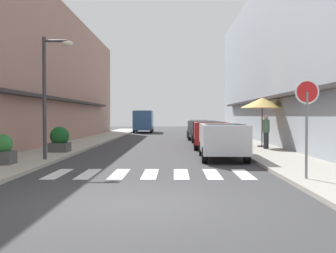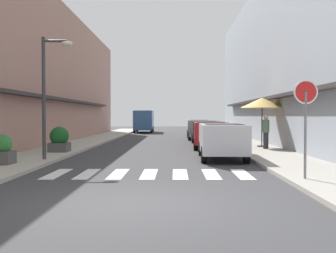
{
  "view_description": "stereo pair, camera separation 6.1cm",
  "coord_description": "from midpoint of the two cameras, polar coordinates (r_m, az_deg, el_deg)",
  "views": [
    {
      "loc": [
        0.72,
        -8.05,
        1.79
      ],
      "look_at": [
        0.34,
        17.76,
        1.11
      ],
      "focal_mm": 42.45,
      "sensor_mm": 36.0,
      "label": 1
    },
    {
      "loc": [
        0.79,
        -8.05,
        1.79
      ],
      "look_at": [
        0.34,
        17.76,
        1.11
      ],
      "focal_mm": 42.45,
      "sensor_mm": 36.0,
      "label": 2
    }
  ],
  "objects": [
    {
      "name": "planter_corner",
      "position": [
        14.91,
        -22.64,
        -3.12
      ],
      "size": [
        0.74,
        0.74,
        1.04
      ],
      "color": "#4C4C4C",
      "rests_on": "sidewalk_left"
    },
    {
      "name": "parked_car_far",
      "position": [
        27.53,
        5.09,
        -0.3
      ],
      "size": [
        1.98,
        4.31,
        1.47
      ],
      "color": "black",
      "rests_on": "ground_plane"
    },
    {
      "name": "sidewalk_left",
      "position": [
        24.92,
        -12.59,
        -2.5
      ],
      "size": [
        2.61,
        56.4,
        0.12
      ],
      "primitive_type": "cube",
      "color": "#ADA899",
      "rests_on": "ground_plane"
    },
    {
      "name": "sidewalk_right",
      "position": [
        24.61,
        11.12,
        -2.54
      ],
      "size": [
        2.61,
        56.4,
        0.12
      ],
      "primitive_type": "cube",
      "color": "#9E998E",
      "rests_on": "ground_plane"
    },
    {
      "name": "cafe_umbrella",
      "position": [
        22.12,
        13.43,
        3.3
      ],
      "size": [
        2.38,
        2.38,
        2.66
      ],
      "color": "#262626",
      "rests_on": "sidewalk_right"
    },
    {
      "name": "building_row_left",
      "position": [
        27.1,
        -20.04,
        7.28
      ],
      "size": [
        5.5,
        38.25,
        9.11
      ],
      "color": "#A87A6B",
      "rests_on": "ground_plane"
    },
    {
      "name": "round_street_sign",
      "position": [
        11.16,
        19.3,
        3.22
      ],
      "size": [
        0.65,
        0.07,
        2.63
      ],
      "color": "slate",
      "rests_on": "sidewalk_right"
    },
    {
      "name": "ground_plane",
      "position": [
        24.24,
        -0.81,
        -2.72
      ],
      "size": [
        88.62,
        88.62,
        0.0
      ],
      "primitive_type": "plane",
      "color": "#38383A"
    },
    {
      "name": "planter_midblock",
      "position": [
        19.22,
        -15.26,
        -1.83
      ],
      "size": [
        0.88,
        0.88,
        1.17
      ],
      "color": "#4C4C4C",
      "rests_on": "sidewalk_left"
    },
    {
      "name": "pedestrian_walking_near",
      "position": [
        20.81,
        13.96,
        -0.64
      ],
      "size": [
        0.34,
        0.34,
        1.71
      ],
      "rotation": [
        0.0,
        0.0,
        0.55
      ],
      "color": "#282B33",
      "rests_on": "sidewalk_right"
    },
    {
      "name": "street_lamp",
      "position": [
        15.99,
        -16.6,
        5.93
      ],
      "size": [
        1.19,
        0.28,
        4.69
      ],
      "color": "#38383D",
      "rests_on": "sidewalk_left"
    },
    {
      "name": "parked_car_distant",
      "position": [
        33.34,
        4.37,
        0.02
      ],
      "size": [
        1.89,
        4.29,
        1.47
      ],
      "color": "silver",
      "rests_on": "ground_plane"
    },
    {
      "name": "building_row_right",
      "position": [
        26.7,
        18.95,
        9.14
      ],
      "size": [
        5.5,
        38.25,
        10.75
      ],
      "color": "#939EA8",
      "rests_on": "ground_plane"
    },
    {
      "name": "parked_car_mid",
      "position": [
        21.99,
        6.13,
        -0.75
      ],
      "size": [
        1.96,
        4.42,
        1.47
      ],
      "color": "maroon",
      "rests_on": "ground_plane"
    },
    {
      "name": "crosswalk",
      "position": [
        12.27,
        -2.58,
        -6.83
      ],
      "size": [
        6.15,
        2.2,
        0.01
      ],
      "color": "silver",
      "rests_on": "ground_plane"
    },
    {
      "name": "parked_car_near",
      "position": [
        16.49,
        7.86,
        -1.51
      ],
      "size": [
        1.91,
        4.31,
        1.47
      ],
      "color": "silver",
      "rests_on": "ground_plane"
    },
    {
      "name": "delivery_van",
      "position": [
        43.32,
        -3.44,
        1.0
      ],
      "size": [
        2.08,
        5.43,
        2.37
      ],
      "color": "#33598C",
      "rests_on": "ground_plane"
    }
  ]
}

